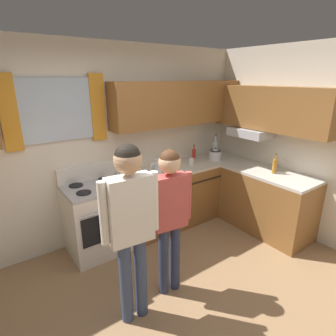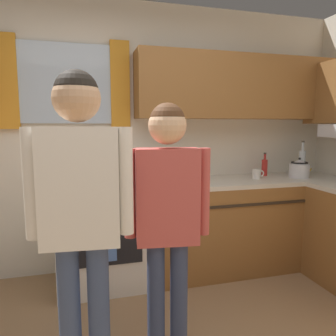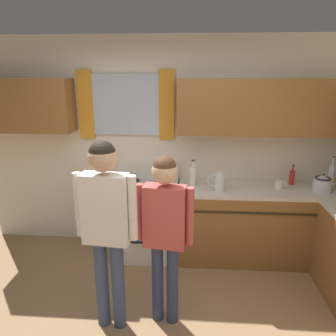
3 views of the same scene
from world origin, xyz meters
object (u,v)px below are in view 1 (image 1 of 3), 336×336
object	(u,v)px
adult_in_plaid	(169,207)
bottle_tall_clear	(215,148)
water_pitcher	(158,168)
stovetop_kettle	(215,154)
bottle_sauce_red	(194,154)
adult_left	(130,216)
bottle_milk_white	(133,168)
bottle_oil_amber	(275,166)
stove_oven	(98,217)
mug_ceramic_white	(192,161)
mug_mustard_yellow	(216,152)

from	to	relation	value
adult_in_plaid	bottle_tall_clear	bearing A→B (deg)	33.53
water_pitcher	stovetop_kettle	bearing A→B (deg)	3.48
bottle_sauce_red	adult_left	distance (m)	2.32
bottle_milk_white	water_pitcher	xyz separation A→B (m)	(0.29, -0.16, -0.01)
adult_left	bottle_oil_amber	bearing A→B (deg)	5.05
bottle_oil_amber	stovetop_kettle	xyz separation A→B (m)	(-0.20, 0.94, -0.01)
stove_oven	stovetop_kettle	size ratio (longest dim) A/B	4.02
adult_left	stove_oven	bearing A→B (deg)	82.66
bottle_sauce_red	bottle_tall_clear	distance (m)	0.43
mug_ceramic_white	stovetop_kettle	size ratio (longest dim) A/B	0.46
bottle_oil_amber	stove_oven	bearing A→B (deg)	155.27
mug_ceramic_white	adult_in_plaid	distance (m)	1.65
mug_ceramic_white	adult_in_plaid	size ratio (longest dim) A/B	0.08
mug_ceramic_white	mug_mustard_yellow	bearing A→B (deg)	14.60
stove_oven	bottle_sauce_red	world-z (taller)	bottle_sauce_red
stove_oven	bottle_tall_clear	bearing A→B (deg)	2.24
bottle_oil_amber	bottle_milk_white	world-z (taller)	bottle_milk_white
adult_left	bottle_milk_white	bearing A→B (deg)	60.20
stove_oven	bottle_tall_clear	size ratio (longest dim) A/B	3.00
adult_left	water_pitcher	bearing A→B (deg)	47.11
stove_oven	bottle_oil_amber	size ratio (longest dim) A/B	3.85
bottle_oil_amber	stovetop_kettle	distance (m)	0.96
stove_oven	bottle_tall_clear	xyz separation A→B (m)	(2.14, 0.08, 0.57)
mug_mustard_yellow	adult_left	world-z (taller)	adult_left
mug_mustard_yellow	mug_ceramic_white	bearing A→B (deg)	-165.40
bottle_tall_clear	adult_left	distance (m)	2.65
mug_ceramic_white	water_pitcher	distance (m)	0.71
bottle_milk_white	mug_mustard_yellow	bearing A→B (deg)	4.98
bottle_tall_clear	adult_in_plaid	size ratio (longest dim) A/B	0.24
mug_ceramic_white	water_pitcher	size ratio (longest dim) A/B	0.57
bottle_milk_white	bottle_tall_clear	distance (m)	1.60
mug_mustard_yellow	stovetop_kettle	size ratio (longest dim) A/B	0.44
adult_left	bottle_tall_clear	bearing A→B (deg)	29.53
bottle_sauce_red	adult_left	world-z (taller)	adult_left
stovetop_kettle	water_pitcher	distance (m)	1.15
bottle_milk_white	adult_in_plaid	bearing A→B (deg)	-101.67
mug_mustard_yellow	adult_in_plaid	xyz separation A→B (m)	(-1.95, -1.29, 0.03)
bottle_sauce_red	bottle_milk_white	world-z (taller)	bottle_milk_white
bottle_tall_clear	adult_left	xyz separation A→B (m)	(-2.30, -1.30, 0.02)
mug_mustard_yellow	adult_left	size ratio (longest dim) A/B	0.07
bottle_tall_clear	mug_mustard_yellow	bearing A→B (deg)	34.15
water_pitcher	adult_in_plaid	world-z (taller)	adult_in_plaid
stove_oven	mug_ceramic_white	size ratio (longest dim) A/B	8.76
mug_mustard_yellow	bottle_milk_white	bearing A→B (deg)	-175.02
bottle_sauce_red	stove_oven	bearing A→B (deg)	-175.58
stove_oven	mug_ceramic_white	xyz separation A→B (m)	(1.54, -0.03, 0.48)
bottle_tall_clear	bottle_oil_amber	bearing A→B (deg)	-87.25
bottle_sauce_red	mug_mustard_yellow	world-z (taller)	bottle_sauce_red
water_pitcher	adult_left	xyz separation A→B (m)	(-1.00, -1.07, 0.05)
water_pitcher	adult_in_plaid	bearing A→B (deg)	-118.21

